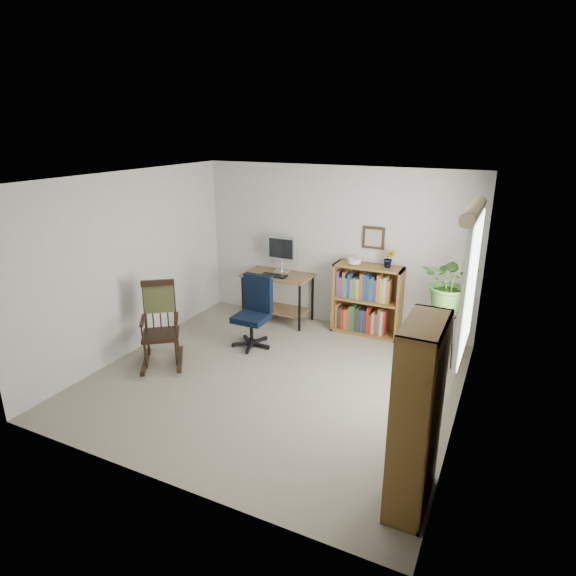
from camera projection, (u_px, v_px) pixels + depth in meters
The scene contains 18 objects.
floor at pixel (274, 379), 5.85m from camera, with size 4.20×4.00×0.00m, color gray.
ceiling at pixel (272, 178), 5.09m from camera, with size 4.20×4.00×0.00m, color silver.
wall_back at pixel (334, 248), 7.18m from camera, with size 4.20×0.00×2.40m, color #BBBBB7.
wall_front at pixel (155, 358), 3.76m from camera, with size 4.20×0.00×2.40m, color #BBBBB7.
wall_left at pixel (131, 264), 6.33m from camera, with size 0.00×4.00×2.40m, color #BBBBB7.
wall_right at pixel (467, 316), 4.61m from camera, with size 0.00×4.00×2.40m, color #BBBBB7.
window at pixel (469, 286), 4.82m from camera, with size 0.12×1.20×1.50m, color white, non-canonical shape.
desk at pixel (278, 297), 7.51m from camera, with size 1.06×0.58×0.76m, color brown, non-canonical shape.
monitor at pixel (282, 255), 7.42m from camera, with size 0.46×0.16×0.56m, color #B4B4B8, non-canonical shape.
keyboard at pixel (274, 276), 7.29m from camera, with size 0.40×0.15×0.03m, color black.
office_chair at pixel (251, 312), 6.57m from camera, with size 0.55×0.55×1.01m, color black, non-canonical shape.
rocking_chair at pixel (160, 324), 6.08m from camera, with size 0.56×0.94×1.09m, color black, non-canonical shape.
low_bookshelf at pixel (367, 300), 7.00m from camera, with size 0.99×0.33×1.04m, color brown, non-canonical shape.
tall_bookshelf at pixel (417, 417), 3.71m from camera, with size 0.30×0.70×1.59m, color brown, non-canonical shape.
plant_stand at pixel (445, 338), 5.98m from camera, with size 0.23×0.23×0.84m, color black, non-canonical shape.
spider_plant at pixel (455, 253), 5.63m from camera, with size 1.69×1.88×1.46m, color #335F21.
potted_plant_small at pixel (389, 264), 6.71m from camera, with size 0.13×0.24×0.11m, color #335F21.
framed_picture at pixel (373, 238), 6.84m from camera, with size 0.32×0.04×0.32m, color black, non-canonical shape.
Camera 1 is at (2.41, -4.60, 2.93)m, focal length 30.00 mm.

